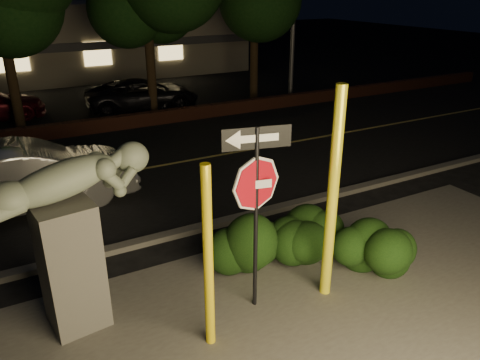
{
  "coord_description": "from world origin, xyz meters",
  "views": [
    {
      "loc": [
        -3.31,
        -5.36,
        4.93
      ],
      "look_at": [
        0.46,
        1.61,
        1.6
      ],
      "focal_mm": 35.0,
      "sensor_mm": 36.0,
      "label": 1
    }
  ],
  "objects_px": {
    "sculpture": "(68,225)",
    "silver_sedan": "(29,177)",
    "signpost": "(256,185)",
    "parked_car_dark": "(143,95)",
    "yellow_pole_right": "(332,198)",
    "yellow_pole_left": "(208,260)"
  },
  "relations": [
    {
      "from": "yellow_pole_right",
      "to": "silver_sedan",
      "type": "relative_size",
      "value": 0.75
    },
    {
      "from": "yellow_pole_left",
      "to": "parked_car_dark",
      "type": "height_order",
      "value": "yellow_pole_left"
    },
    {
      "from": "yellow_pole_left",
      "to": "yellow_pole_right",
      "type": "distance_m",
      "value": 2.29
    },
    {
      "from": "yellow_pole_left",
      "to": "sculpture",
      "type": "xyz_separation_m",
      "value": [
        -1.58,
        1.4,
        0.28
      ]
    },
    {
      "from": "signpost",
      "to": "parked_car_dark",
      "type": "distance_m",
      "value": 13.86
    },
    {
      "from": "signpost",
      "to": "sculpture",
      "type": "bearing_deg",
      "value": 172.48
    },
    {
      "from": "sculpture",
      "to": "silver_sedan",
      "type": "relative_size",
      "value": 0.58
    },
    {
      "from": "signpost",
      "to": "yellow_pole_left",
      "type": "bearing_deg",
      "value": -143.51
    },
    {
      "from": "yellow_pole_right",
      "to": "signpost",
      "type": "bearing_deg",
      "value": 167.14
    },
    {
      "from": "yellow_pole_left",
      "to": "sculpture",
      "type": "distance_m",
      "value": 2.13
    },
    {
      "from": "signpost",
      "to": "parked_car_dark",
      "type": "relative_size",
      "value": 0.66
    },
    {
      "from": "yellow_pole_right",
      "to": "sculpture",
      "type": "relative_size",
      "value": 1.31
    },
    {
      "from": "yellow_pole_right",
      "to": "signpost",
      "type": "distance_m",
      "value": 1.32
    },
    {
      "from": "yellow_pole_right",
      "to": "parked_car_dark",
      "type": "xyz_separation_m",
      "value": [
        1.18,
        13.84,
        -1.16
      ]
    },
    {
      "from": "sculpture",
      "to": "parked_car_dark",
      "type": "bearing_deg",
      "value": 60.75
    },
    {
      "from": "sculpture",
      "to": "silver_sedan",
      "type": "distance_m",
      "value": 4.84
    },
    {
      "from": "yellow_pole_right",
      "to": "silver_sedan",
      "type": "xyz_separation_m",
      "value": [
        -4.02,
        5.99,
        -1.02
      ]
    },
    {
      "from": "yellow_pole_right",
      "to": "silver_sedan",
      "type": "bearing_deg",
      "value": 123.87
    },
    {
      "from": "yellow_pole_left",
      "to": "signpost",
      "type": "relative_size",
      "value": 0.93
    },
    {
      "from": "yellow_pole_left",
      "to": "sculpture",
      "type": "bearing_deg",
      "value": 138.37
    },
    {
      "from": "sculpture",
      "to": "parked_car_dark",
      "type": "relative_size",
      "value": 0.6
    },
    {
      "from": "sculpture",
      "to": "silver_sedan",
      "type": "height_order",
      "value": "sculpture"
    }
  ]
}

